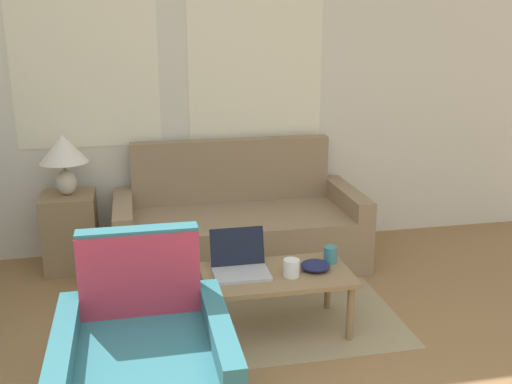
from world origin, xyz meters
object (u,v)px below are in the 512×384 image
at_px(cup_yellow, 330,255).
at_px(table_lamp, 64,153).
at_px(couch, 238,229).
at_px(snack_bowl, 315,266).
at_px(laptop, 240,264).
at_px(cup_navy, 291,268).
at_px(armchair, 146,377).
at_px(coffee_table, 277,280).

bearing_deg(cup_yellow, table_lamp, 145.19).
xyz_separation_m(couch, snack_bowl, (0.28, -1.14, 0.14)).
distance_m(couch, cup_yellow, 1.13).
relative_size(laptop, cup_yellow, 3.20).
height_order(couch, cup_yellow, couch).
height_order(cup_navy, cup_yellow, same).
bearing_deg(snack_bowl, cup_yellow, 36.14).
bearing_deg(cup_navy, table_lamp, 136.43).
height_order(couch, snack_bowl, couch).
bearing_deg(couch, cup_navy, -84.64).
xyz_separation_m(laptop, cup_navy, (0.29, -0.12, -0.00)).
relative_size(table_lamp, cup_yellow, 4.40).
distance_m(laptop, cup_yellow, 0.59).
xyz_separation_m(couch, laptop, (-0.18, -1.07, 0.17)).
bearing_deg(armchair, coffee_table, 43.65).
bearing_deg(armchair, cup_yellow, 36.22).
relative_size(couch, coffee_table, 2.08).
bearing_deg(table_lamp, laptop, -47.59).
bearing_deg(table_lamp, couch, -5.98).
relative_size(cup_yellow, snack_bowl, 0.58).
bearing_deg(cup_navy, laptop, 157.64).
bearing_deg(cup_navy, couch, 95.36).
relative_size(cup_navy, cup_yellow, 1.00).
xyz_separation_m(table_lamp, coffee_table, (1.32, -1.27, -0.58)).
relative_size(couch, table_lamp, 4.10).
bearing_deg(laptop, cup_navy, -22.36).
bearing_deg(cup_navy, coffee_table, 140.20).
relative_size(couch, laptop, 5.63).
distance_m(table_lamp, coffee_table, 1.92).
relative_size(armchair, table_lamp, 1.94).
bearing_deg(coffee_table, couch, 91.88).
relative_size(couch, cup_navy, 17.99).
distance_m(table_lamp, laptop, 1.70).
relative_size(couch, armchair, 2.11).
distance_m(coffee_table, laptop, 0.25).
bearing_deg(cup_navy, armchair, -141.18).
distance_m(coffee_table, snack_bowl, 0.25).
distance_m(armchair, cup_yellow, 1.49).
relative_size(table_lamp, snack_bowl, 2.54).
distance_m(armchair, coffee_table, 1.14).
bearing_deg(cup_yellow, armchair, -143.78).
height_order(couch, laptop, couch).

